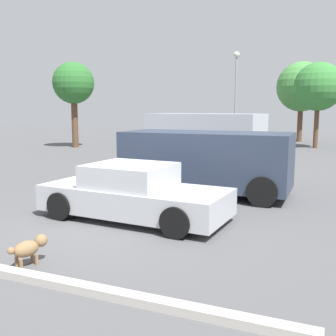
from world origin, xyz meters
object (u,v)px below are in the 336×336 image
van_white (205,137)px  suv_dark (205,160)px  light_post_mid (236,82)px  dog (29,248)px  sedan_foreground (133,194)px

van_white → suv_dark: size_ratio=1.10×
van_white → light_post_mid: size_ratio=0.81×
dog → suv_dark: (0.99, 6.29, 0.72)m
sedan_foreground → light_post_mid: size_ratio=0.66×
dog → light_post_mid: 24.60m
sedan_foreground → light_post_mid: (-2.53, 21.05, 3.90)m
sedan_foreground → van_white: van_white is taller
sedan_foreground → van_white: bearing=101.1°
dog → van_white: size_ratio=0.12×
light_post_mid → dog: bearing=-84.6°
dog → van_white: van_white is taller
van_white → suv_dark: bearing=-64.5°
light_post_mid → suv_dark: bearing=-79.7°
dog → light_post_mid: light_post_mid is taller
sedan_foreground → van_white: 9.17m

